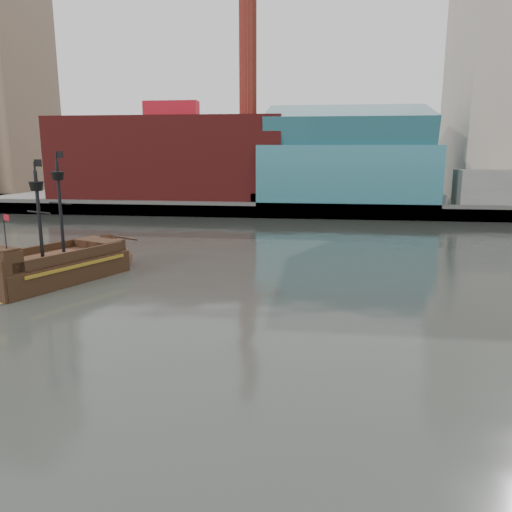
# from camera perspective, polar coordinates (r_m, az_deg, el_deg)

# --- Properties ---
(ground) EXTENTS (400.00, 400.00, 0.00)m
(ground) POSITION_cam_1_polar(r_m,az_deg,el_deg) (24.13, -7.55, -15.90)
(ground) COLOR #272A25
(ground) RESTS_ON ground
(promenade_far) EXTENTS (220.00, 60.00, 2.00)m
(promenade_far) POSITION_cam_1_polar(r_m,az_deg,el_deg) (113.16, 4.48, 6.83)
(promenade_far) COLOR slate
(promenade_far) RESTS_ON ground
(seawall) EXTENTS (220.00, 1.00, 2.60)m
(seawall) POSITION_cam_1_polar(r_m,az_deg,el_deg) (83.84, 3.42, 5.22)
(seawall) COLOR #4C4C49
(seawall) RESTS_ON ground
(skyline) EXTENTS (149.00, 45.00, 62.00)m
(skyline) POSITION_cam_1_polar(r_m,az_deg,el_deg) (105.94, 7.45, 19.18)
(skyline) COLOR brown
(skyline) RESTS_ON promenade_far
(pirate_ship) EXTENTS (10.86, 16.52, 11.96)m
(pirate_ship) POSITION_cam_1_polar(r_m,az_deg,el_deg) (46.62, -22.14, -1.46)
(pirate_ship) COLOR black
(pirate_ship) RESTS_ON ground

